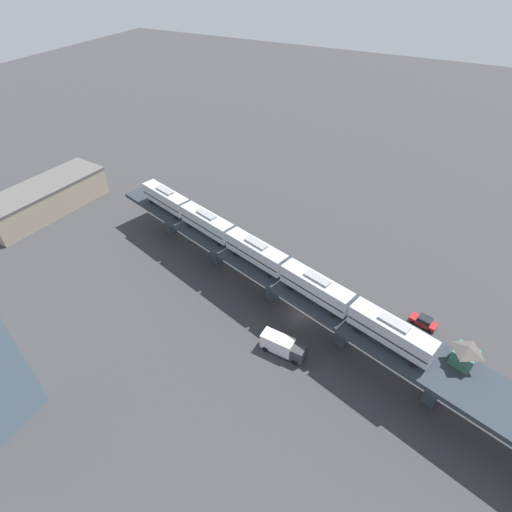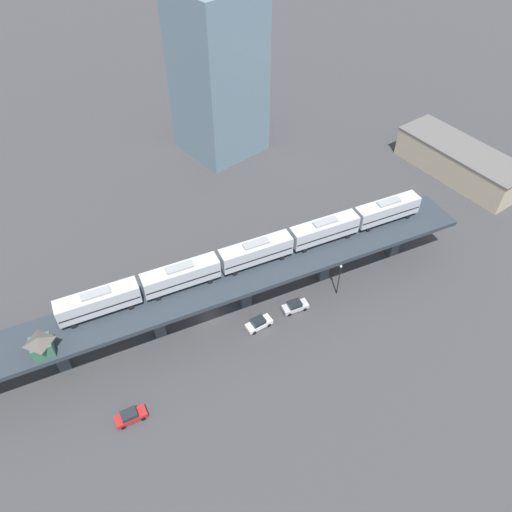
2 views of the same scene
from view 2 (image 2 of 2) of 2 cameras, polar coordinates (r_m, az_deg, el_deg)
name	(u,v)px [view 2 (image 2 of 2)]	position (r m, az deg, el deg)	size (l,w,h in m)	color
ground_plane	(209,316)	(84.16, -5.35, -6.86)	(400.00, 400.00, 0.00)	#38383A
elevated_viaduct	(206,291)	(79.13, -5.78, -3.96)	(34.83, 90.46, 7.61)	#283039
subway_train	(256,251)	(79.67, 0.00, 0.53)	(20.85, 60.51, 4.45)	#ADB2BA
signal_hut	(41,345)	(74.79, -23.38, -9.33)	(4.02, 4.02, 3.40)	#33604C
street_car_white	(259,323)	(81.71, 0.31, -7.69)	(2.47, 4.62, 1.89)	silver
street_car_red	(130,416)	(75.04, -14.15, -17.32)	(2.83, 4.71, 1.89)	#AD1E1E
street_car_silver	(295,306)	(84.21, 4.48, -5.72)	(3.11, 4.74, 1.89)	#B7BABF
delivery_truck	(177,282)	(87.53, -9.04, -2.93)	(2.72, 7.32, 3.20)	#333338
street_lamp	(339,277)	(85.14, 9.49, -2.40)	(0.44, 0.44, 6.94)	black
warehouse_building	(460,161)	(120.18, 22.25, 9.99)	(29.47, 13.15, 6.80)	tan
office_tower	(218,74)	(114.58, -4.35, 20.02)	(16.00, 16.00, 36.00)	slate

